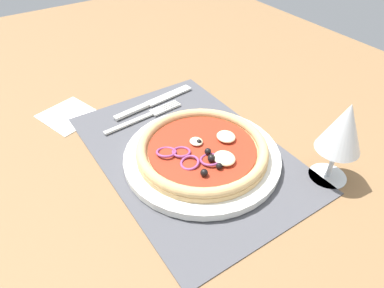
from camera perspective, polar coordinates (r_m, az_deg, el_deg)
ground_plane at (r=66.04cm, az=-0.46°, el=-2.21°), size 190.00×140.00×2.40cm
placemat at (r=65.12cm, az=-0.47°, el=-1.29°), size 45.47×30.80×0.40cm
plate at (r=62.85cm, az=1.64°, el=-2.05°), size 28.04×28.04×1.37cm
pizza at (r=61.64cm, az=1.71°, el=-0.86°), size 23.39×23.39×2.64cm
fork at (r=74.31cm, az=-7.27°, el=4.66°), size 2.89×18.06×0.44cm
knife at (r=78.55cm, az=-6.06°, el=6.92°), size 3.95×20.06×0.62cm
wine_glass at (r=58.86cm, az=23.46°, el=2.12°), size 7.20×7.20×14.90cm
napkin at (r=79.01cm, az=-19.42°, el=4.45°), size 13.56×12.82×0.36cm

